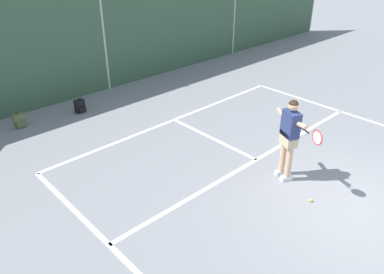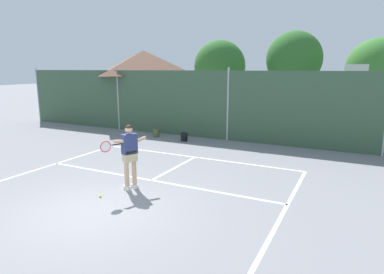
{
  "view_description": "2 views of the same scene",
  "coord_description": "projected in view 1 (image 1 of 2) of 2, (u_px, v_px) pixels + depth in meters",
  "views": [
    {
      "loc": [
        -6.34,
        -2.04,
        4.76
      ],
      "look_at": [
        -1.44,
        3.2,
        0.87
      ],
      "focal_mm": 34.96,
      "sensor_mm": 36.0,
      "label": 1
    },
    {
      "loc": [
        5.44,
        -5.56,
        3.37
      ],
      "look_at": [
        -0.25,
        5.74,
        0.73
      ],
      "focal_mm": 30.79,
      "sensor_mm": 36.0,
      "label": 2
    }
  ],
  "objects": [
    {
      "name": "tennis_player",
      "position": [
        290.0,
        133.0,
        7.81
      ],
      "size": [
        0.54,
        1.38,
        1.85
      ],
      "color": "silver",
      "rests_on": "ground"
    },
    {
      "name": "court_markings",
      "position": [
        326.0,
        194.0,
        7.8
      ],
      "size": [
        8.3,
        11.1,
        0.01
      ],
      "color": "white",
      "rests_on": "ground"
    },
    {
      "name": "ground_plane",
      "position": [
        355.0,
        208.0,
        7.39
      ],
      "size": [
        120.0,
        120.0,
        0.0
      ],
      "primitive_type": "plane",
      "color": "gray"
    },
    {
      "name": "backpack_olive",
      "position": [
        19.0,
        121.0,
        10.42
      ],
      "size": [
        0.29,
        0.25,
        0.46
      ],
      "color": "#566038",
      "rests_on": "ground"
    },
    {
      "name": "tennis_ball",
      "position": [
        311.0,
        200.0,
        7.55
      ],
      "size": [
        0.07,
        0.07,
        0.07
      ],
      "primitive_type": "sphere",
      "color": "#CCE033",
      "rests_on": "ground"
    },
    {
      "name": "chainlink_fence",
      "position": [
        104.0,
        42.0,
        12.38
      ],
      "size": [
        26.09,
        0.09,
        3.43
      ],
      "color": "#38563D",
      "rests_on": "ground"
    },
    {
      "name": "backpack_black",
      "position": [
        80.0,
        106.0,
        11.29
      ],
      "size": [
        0.3,
        0.27,
        0.46
      ],
      "color": "black",
      "rests_on": "ground"
    }
  ]
}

